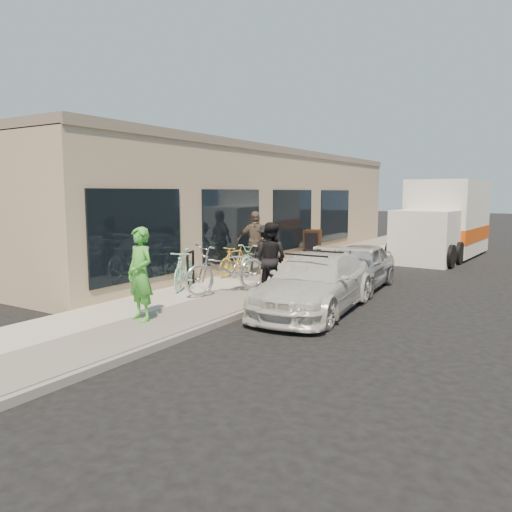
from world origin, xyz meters
The scene contains 17 objects.
ground centered at (0.00, 0.00, 0.00)m, with size 120.00×120.00×0.00m, color black.
sidewalk centered at (-2.00, 3.00, 0.07)m, with size 3.00×34.00×0.15m, color #B1AB9F.
curb centered at (-0.45, 3.00, 0.07)m, with size 0.12×34.00×0.13m, color gray.
storefront centered at (-5.24, 7.99, 2.12)m, with size 3.60×20.00×4.22m.
bike_rack centered at (-3.15, 1.54, 0.71)m, with size 0.31×0.60×0.92m.
sandwich_board centered at (-2.96, 8.61, 0.68)m, with size 0.77×0.78×1.03m.
sedan_white centered at (0.61, 1.26, 0.63)m, with size 2.15×4.50×1.31m.
sedan_silver centered at (0.48, 4.20, 0.62)m, with size 1.45×3.61×1.23m, color #A3A3A9.
moving_truck centered at (1.04, 12.47, 1.38)m, with size 2.72×6.44×3.10m.
tandem_bike centered at (-1.75, 1.22, 0.77)m, with size 0.82×2.34×1.23m, color silver.
woman_rider centered at (-1.67, -1.77, 1.05)m, with size 0.66×0.43×1.81m, color green.
man_standing centered at (-0.74, 1.60, 1.03)m, with size 0.86×0.67×1.76m, color black.
cruiser_bike_a centered at (-3.02, 1.13, 0.66)m, with size 0.48×1.70×1.02m, color #98E2CA.
cruiser_bike_b centered at (-2.79, 4.17, 0.61)m, with size 0.61×1.75×0.92m, color #98E2CA.
cruiser_bike_c centered at (-3.03, 3.50, 0.61)m, with size 0.43×1.52×0.91m, color gold.
bystander_a centered at (-2.25, 3.97, 0.91)m, with size 0.98×0.56×1.52m, color black.
bystander_b centered at (-2.80, 4.21, 1.10)m, with size 1.11×0.46×1.90m, color brown.
Camera 1 is at (5.21, -8.62, 2.62)m, focal length 35.00 mm.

